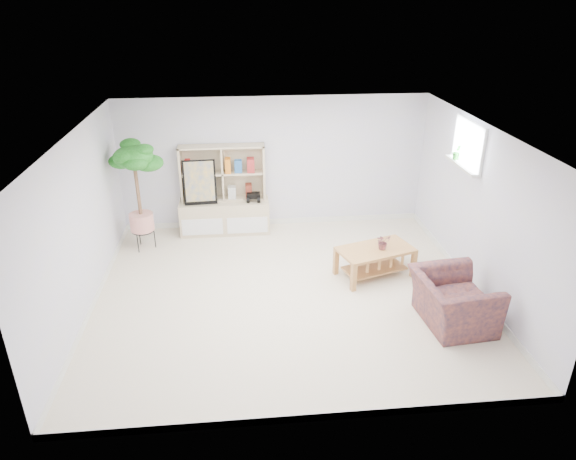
{
  "coord_description": "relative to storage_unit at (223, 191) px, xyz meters",
  "views": [
    {
      "loc": [
        -0.61,
        -6.41,
        4.03
      ],
      "look_at": [
        0.05,
        0.32,
        0.87
      ],
      "focal_mm": 32.0,
      "sensor_mm": 36.0,
      "label": 1
    }
  ],
  "objects": [
    {
      "name": "storage_unit",
      "position": [
        0.0,
        0.0,
        0.0
      ],
      "size": [
        1.6,
        0.54,
        1.6
      ],
      "primitive_type": null,
      "color": "tan",
      "rests_on": "floor"
    },
    {
      "name": "ceiling",
      "position": [
        0.92,
        -2.24,
        1.6
      ],
      "size": [
        5.5,
        5.0,
        0.01
      ],
      "primitive_type": "cube",
      "color": "white",
      "rests_on": "walls"
    },
    {
      "name": "table_plant",
      "position": [
        2.42,
        -1.87,
        -0.22
      ],
      "size": [
        0.25,
        0.23,
        0.24
      ],
      "primitive_type": "imported",
      "rotation": [
        0.0,
        0.0,
        0.25
      ],
      "color": "#225029",
      "rests_on": "coffee_table"
    },
    {
      "name": "coffee_table",
      "position": [
        2.32,
        -1.85,
        -0.57
      ],
      "size": [
        1.27,
        0.93,
        0.46
      ],
      "primitive_type": null,
      "rotation": [
        0.0,
        0.0,
        0.31
      ],
      "color": "#A56F3E",
      "rests_on": "floor"
    },
    {
      "name": "toy_truck",
      "position": [
        0.53,
        -0.06,
        -0.11
      ],
      "size": [
        0.35,
        0.25,
        0.18
      ],
      "primitive_type": null,
      "rotation": [
        0.0,
        0.0,
        -0.05
      ],
      "color": "black",
      "rests_on": "storage_unit"
    },
    {
      "name": "walls",
      "position": [
        0.92,
        -2.24,
        0.4
      ],
      "size": [
        5.51,
        5.01,
        2.4
      ],
      "color": "silver",
      "rests_on": "floor"
    },
    {
      "name": "window_sill",
      "position": [
        3.59,
        -1.64,
        0.88
      ],
      "size": [
        0.14,
        1.0,
        0.04
      ],
      "primitive_type": "cube",
      "color": "silver",
      "rests_on": "walls"
    },
    {
      "name": "armchair",
      "position": [
        3.02,
        -3.18,
        -0.41
      ],
      "size": [
        1.01,
        1.13,
        0.78
      ],
      "primitive_type": "imported",
      "rotation": [
        0.0,
        0.0,
        1.66
      ],
      "color": "#171D35",
      "rests_on": "floor"
    },
    {
      "name": "window",
      "position": [
        3.65,
        -1.64,
        1.2
      ],
      "size": [
        0.1,
        0.98,
        0.68
      ],
      "primitive_type": null,
      "color": "white",
      "rests_on": "walls"
    },
    {
      "name": "floor",
      "position": [
        0.92,
        -2.24,
        -0.8
      ],
      "size": [
        5.5,
        5.0,
        0.01
      ],
      "primitive_type": "cube",
      "color": "beige",
      "rests_on": "ground"
    },
    {
      "name": "baseboard",
      "position": [
        0.92,
        -2.24,
        -0.75
      ],
      "size": [
        5.5,
        5.0,
        0.1
      ],
      "primitive_type": null,
      "color": "silver",
      "rests_on": "floor"
    },
    {
      "name": "sill_plant",
      "position": [
        3.59,
        -1.41,
        1.02
      ],
      "size": [
        0.15,
        0.13,
        0.24
      ],
      "primitive_type": "imported",
      "rotation": [
        0.0,
        0.0,
        -0.18
      ],
      "color": "#105910",
      "rests_on": "window_sill"
    },
    {
      "name": "poster",
      "position": [
        -0.4,
        -0.07,
        0.19
      ],
      "size": [
        0.58,
        0.17,
        0.79
      ],
      "primitive_type": null,
      "rotation": [
        0.0,
        0.0,
        0.06
      ],
      "color": "yellow",
      "rests_on": "storage_unit"
    },
    {
      "name": "floor_tree",
      "position": [
        -1.38,
        -0.55,
        0.14
      ],
      "size": [
        0.74,
        0.74,
        1.88
      ],
      "primitive_type": null,
      "rotation": [
        0.0,
        0.0,
        0.06
      ],
      "color": "#105910",
      "rests_on": "floor"
    }
  ]
}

